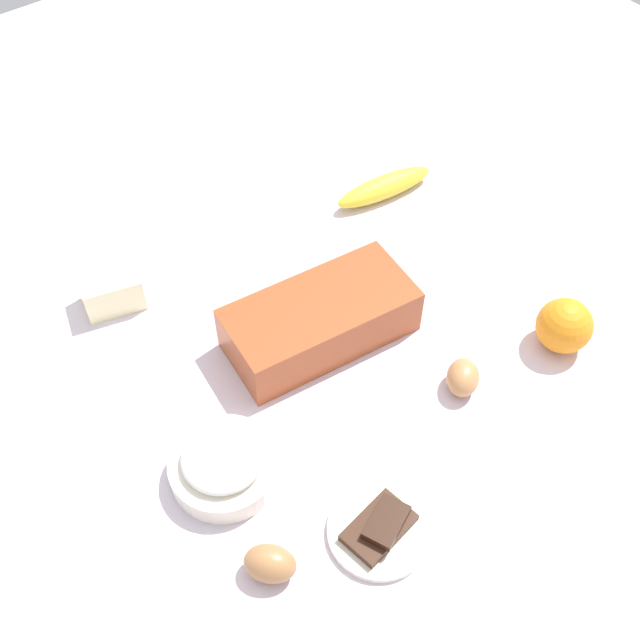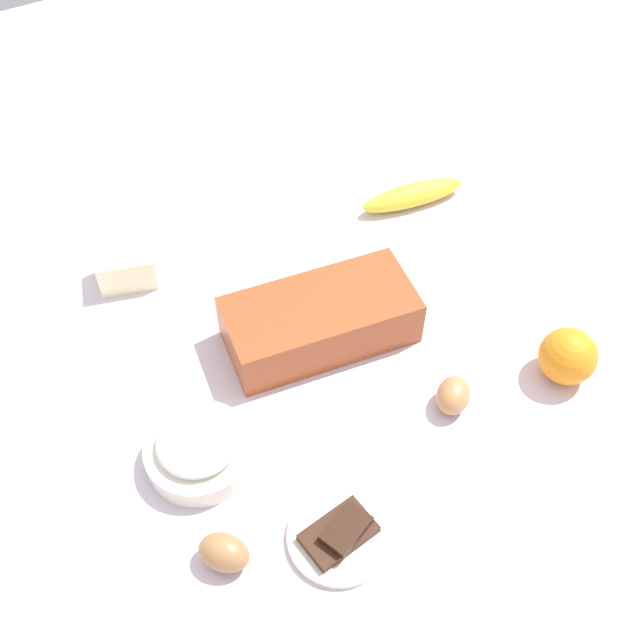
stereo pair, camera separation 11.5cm
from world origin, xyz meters
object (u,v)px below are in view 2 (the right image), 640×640
at_px(egg_near_butter, 224,553).
at_px(chocolate_plate, 339,535).
at_px(banana, 413,195).
at_px(egg_beside_bowl, 453,395).
at_px(butter_block, 126,267).
at_px(flour_bowl, 198,449).
at_px(orange_fruit, 568,356).
at_px(loaf_pan, 321,320).

relative_size(egg_near_butter, chocolate_plate, 0.50).
bearing_deg(banana, egg_beside_bowl, -116.05).
xyz_separation_m(egg_near_butter, chocolate_plate, (0.14, -0.04, -0.01)).
bearing_deg(butter_block, egg_beside_bowl, -55.24).
relative_size(flour_bowl, butter_block, 1.61).
distance_m(banana, chocolate_plate, 0.64).
distance_m(egg_beside_bowl, chocolate_plate, 0.26).
height_order(flour_bowl, butter_block, flour_bowl).
bearing_deg(butter_block, egg_near_butter, -97.07).
xyz_separation_m(orange_fruit, chocolate_plate, (-0.41, -0.06, -0.03)).
bearing_deg(flour_bowl, egg_beside_bowl, -15.04).
bearing_deg(flour_bowl, chocolate_plate, -60.60).
bearing_deg(egg_near_butter, flour_bowl, 78.31).
relative_size(flour_bowl, orange_fruit, 1.74).
height_order(flour_bowl, chocolate_plate, flour_bowl).
bearing_deg(egg_near_butter, loaf_pan, 42.23).
bearing_deg(loaf_pan, flour_bowl, -149.11).
bearing_deg(butter_block, chocolate_plate, -82.33).
bearing_deg(chocolate_plate, egg_near_butter, 161.96).
distance_m(butter_block, egg_beside_bowl, 0.55).
distance_m(loaf_pan, butter_block, 0.33).
xyz_separation_m(banana, egg_beside_bowl, (-0.19, -0.38, 0.00)).
bearing_deg(egg_near_butter, chocolate_plate, -18.04).
bearing_deg(egg_beside_bowl, egg_near_butter, -172.23).
distance_m(flour_bowl, egg_near_butter, 0.15).
xyz_separation_m(orange_fruit, egg_beside_bowl, (-0.17, 0.03, -0.02)).
height_order(loaf_pan, chocolate_plate, loaf_pan).
relative_size(banana, orange_fruit, 2.28).
distance_m(loaf_pan, banana, 0.34).
bearing_deg(orange_fruit, flour_bowl, 166.24).
distance_m(egg_near_butter, egg_beside_bowl, 0.38).
height_order(banana, chocolate_plate, banana).
height_order(loaf_pan, butter_block, loaf_pan).
relative_size(loaf_pan, butter_block, 3.28).
bearing_deg(flour_bowl, butter_block, 84.82).
bearing_deg(egg_near_butter, egg_beside_bowl, 7.77).
bearing_deg(egg_beside_bowl, butter_block, 124.76).
height_order(banana, egg_beside_bowl, egg_beside_bowl).
xyz_separation_m(flour_bowl, orange_fruit, (0.52, -0.13, 0.01)).
distance_m(flour_bowl, banana, 0.61).
relative_size(orange_fruit, egg_near_butter, 1.29).
bearing_deg(flour_bowl, banana, 28.40).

